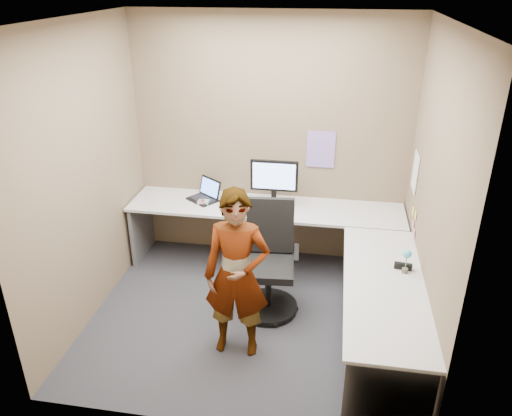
% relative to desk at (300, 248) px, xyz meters
% --- Properties ---
extents(ground, '(3.00, 3.00, 0.00)m').
position_rel_desk_xyz_m(ground, '(-0.44, -0.39, -0.59)').
color(ground, '#28282D').
rests_on(ground, ground).
extents(wall_back, '(3.00, 0.00, 3.00)m').
position_rel_desk_xyz_m(wall_back, '(-0.44, 0.91, 0.76)').
color(wall_back, brown).
rests_on(wall_back, ground).
extents(wall_right, '(0.00, 2.70, 2.70)m').
position_rel_desk_xyz_m(wall_right, '(1.06, -0.39, 0.76)').
color(wall_right, brown).
rests_on(wall_right, ground).
extents(wall_left, '(0.00, 2.70, 2.70)m').
position_rel_desk_xyz_m(wall_left, '(-1.94, -0.39, 0.76)').
color(wall_left, brown).
rests_on(wall_left, ground).
extents(ceiling, '(3.00, 3.00, 0.00)m').
position_rel_desk_xyz_m(ceiling, '(-0.44, -0.39, 2.11)').
color(ceiling, white).
rests_on(ceiling, wall_back).
extents(desk, '(2.98, 2.58, 0.73)m').
position_rel_desk_xyz_m(desk, '(0.00, 0.00, 0.00)').
color(desk, '#B5B5B5').
rests_on(desk, ground).
extents(paper_ream, '(0.31, 0.23, 0.06)m').
position_rel_desk_xyz_m(paper_ream, '(-0.34, 0.55, 0.17)').
color(paper_ream, '#B42E12').
rests_on(paper_ream, desk).
extents(monitor, '(0.50, 0.15, 0.47)m').
position_rel_desk_xyz_m(monitor, '(-0.34, 0.57, 0.48)').
color(monitor, black).
rests_on(monitor, paper_ream).
extents(laptop, '(0.41, 0.40, 0.23)m').
position_rel_desk_xyz_m(laptop, '(-1.12, 0.67, 0.20)').
color(laptop, black).
rests_on(laptop, desk).
extents(trackball_mouse, '(0.12, 0.08, 0.07)m').
position_rel_desk_xyz_m(trackball_mouse, '(-1.11, 0.53, 0.17)').
color(trackball_mouse, '#B7B7BC').
rests_on(trackball_mouse, desk).
extents(origami, '(0.10, 0.10, 0.06)m').
position_rel_desk_xyz_m(origami, '(-0.40, 0.36, 0.17)').
color(origami, white).
rests_on(origami, desk).
extents(stapler, '(0.15, 0.06, 0.05)m').
position_rel_desk_xyz_m(stapler, '(0.91, -0.46, 0.17)').
color(stapler, black).
rests_on(stapler, desk).
extents(flower, '(0.07, 0.07, 0.22)m').
position_rel_desk_xyz_m(flower, '(0.92, -0.51, 0.28)').
color(flower, brown).
rests_on(flower, desk).
extents(calendar_purple, '(0.30, 0.01, 0.40)m').
position_rel_desk_xyz_m(calendar_purple, '(0.11, 0.90, 0.71)').
color(calendar_purple, '#846BB7').
rests_on(calendar_purple, wall_back).
extents(calendar_white, '(0.01, 0.28, 0.38)m').
position_rel_desk_xyz_m(calendar_white, '(1.05, 0.51, 0.66)').
color(calendar_white, white).
rests_on(calendar_white, wall_right).
extents(sticky_note_a, '(0.01, 0.07, 0.07)m').
position_rel_desk_xyz_m(sticky_note_a, '(1.05, 0.16, 0.36)').
color(sticky_note_a, '#F2E059').
rests_on(sticky_note_a, wall_right).
extents(sticky_note_b, '(0.01, 0.07, 0.07)m').
position_rel_desk_xyz_m(sticky_note_b, '(1.05, 0.21, 0.23)').
color(sticky_note_b, pink).
rests_on(sticky_note_b, wall_right).
extents(sticky_note_c, '(0.01, 0.07, 0.07)m').
position_rel_desk_xyz_m(sticky_note_c, '(1.05, 0.09, 0.21)').
color(sticky_note_c, pink).
rests_on(sticky_note_c, wall_right).
extents(sticky_note_d, '(0.01, 0.07, 0.07)m').
position_rel_desk_xyz_m(sticky_note_d, '(1.05, 0.31, 0.33)').
color(sticky_note_d, '#F2E059').
rests_on(sticky_note_d, wall_right).
extents(office_chair, '(0.58, 0.58, 1.09)m').
position_rel_desk_xyz_m(office_chair, '(-0.28, -0.18, -0.14)').
color(office_chair, black).
rests_on(office_chair, ground).
extents(person, '(0.56, 0.38, 1.51)m').
position_rel_desk_xyz_m(person, '(-0.46, -0.82, 0.17)').
color(person, '#999399').
rests_on(person, ground).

